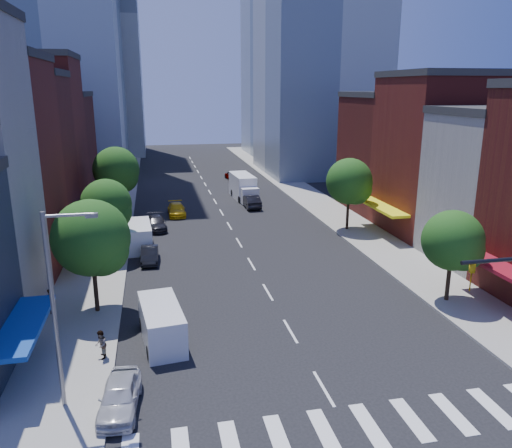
% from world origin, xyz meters
% --- Properties ---
extents(ground, '(220.00, 220.00, 0.00)m').
position_xyz_m(ground, '(0.00, 0.00, 0.00)').
color(ground, black).
rests_on(ground, ground).
extents(sidewalk_left, '(5.00, 120.00, 0.15)m').
position_xyz_m(sidewalk_left, '(-12.50, 40.00, 0.07)').
color(sidewalk_left, gray).
rests_on(sidewalk_left, ground).
extents(sidewalk_right, '(5.00, 120.00, 0.15)m').
position_xyz_m(sidewalk_right, '(12.50, 40.00, 0.07)').
color(sidewalk_right, gray).
rests_on(sidewalk_right, ground).
extents(crosswalk, '(19.00, 3.00, 0.01)m').
position_xyz_m(crosswalk, '(0.00, -3.00, 0.01)').
color(crosswalk, silver).
rests_on(crosswalk, ground).
extents(bldg_left_3, '(12.00, 8.00, 15.00)m').
position_xyz_m(bldg_left_3, '(-21.00, 29.00, 7.50)').
color(bldg_left_3, '#511514').
rests_on(bldg_left_3, ground).
extents(bldg_left_4, '(12.00, 9.00, 17.00)m').
position_xyz_m(bldg_left_4, '(-21.00, 37.50, 8.50)').
color(bldg_left_4, maroon).
rests_on(bldg_left_4, ground).
extents(bldg_left_5, '(12.00, 10.00, 13.00)m').
position_xyz_m(bldg_left_5, '(-21.00, 47.00, 6.50)').
color(bldg_left_5, '#511514').
rests_on(bldg_left_5, ground).
extents(bldg_right_1, '(12.00, 8.00, 12.00)m').
position_xyz_m(bldg_right_1, '(21.00, 15.00, 6.00)').
color(bldg_right_1, beige).
rests_on(bldg_right_1, ground).
extents(bldg_right_2, '(12.00, 10.00, 15.00)m').
position_xyz_m(bldg_right_2, '(21.00, 24.00, 7.50)').
color(bldg_right_2, maroon).
rests_on(bldg_right_2, ground).
extents(bldg_right_3, '(12.00, 10.00, 13.00)m').
position_xyz_m(bldg_right_3, '(21.00, 34.00, 6.50)').
color(bldg_right_3, '#511514').
rests_on(bldg_right_3, ground).
extents(tower_far_w, '(18.00, 18.00, 56.00)m').
position_xyz_m(tower_far_w, '(-18.00, 95.00, 28.00)').
color(tower_far_w, '#9EA5AD').
rests_on(tower_far_w, ground).
extents(streetlight, '(2.25, 0.25, 9.00)m').
position_xyz_m(streetlight, '(-11.81, 1.00, 5.28)').
color(streetlight, slate).
rests_on(streetlight, sidewalk_left).
extents(tree_left_near, '(4.80, 4.80, 7.30)m').
position_xyz_m(tree_left_near, '(-11.35, 10.92, 4.87)').
color(tree_left_near, black).
rests_on(tree_left_near, sidewalk_left).
extents(tree_left_mid, '(4.20, 4.20, 6.65)m').
position_xyz_m(tree_left_mid, '(-11.35, 21.92, 4.53)').
color(tree_left_mid, black).
rests_on(tree_left_mid, sidewalk_left).
extents(tree_left_far, '(5.00, 5.00, 7.75)m').
position_xyz_m(tree_left_far, '(-11.35, 35.92, 5.20)').
color(tree_left_far, black).
rests_on(tree_left_far, sidewalk_left).
extents(tree_right_near, '(4.00, 4.00, 6.20)m').
position_xyz_m(tree_right_near, '(11.65, 7.92, 4.19)').
color(tree_right_near, black).
rests_on(tree_right_near, sidewalk_right).
extents(tree_right_far, '(4.60, 4.60, 7.20)m').
position_xyz_m(tree_right_far, '(11.65, 25.92, 4.86)').
color(tree_right_far, black).
rests_on(tree_right_far, sidewalk_right).
extents(parked_car_front, '(2.03, 4.28, 1.41)m').
position_xyz_m(parked_car_front, '(-9.50, 0.30, 0.71)').
color(parked_car_front, '#B6B6BB').
rests_on(parked_car_front, ground).
extents(parked_car_second, '(1.45, 3.92, 1.28)m').
position_xyz_m(parked_car_second, '(-8.18, 20.23, 0.64)').
color(parked_car_second, black).
rests_on(parked_car_second, ground).
extents(parked_car_third, '(2.34, 5.01, 1.39)m').
position_xyz_m(parked_car_third, '(-9.50, 25.01, 0.69)').
color(parked_car_third, '#999999').
rests_on(parked_car_third, ground).
extents(parked_car_rear, '(2.21, 4.75, 1.34)m').
position_xyz_m(parked_car_rear, '(-7.50, 30.17, 0.67)').
color(parked_car_rear, black).
rests_on(parked_car_rear, ground).
extents(cargo_van_near, '(2.67, 5.38, 2.20)m').
position_xyz_m(cargo_van_near, '(-7.48, 6.20, 1.09)').
color(cargo_van_near, silver).
rests_on(cargo_van_near, ground).
extents(cargo_van_far, '(2.47, 5.51, 2.30)m').
position_xyz_m(cargo_van_far, '(-9.11, 24.12, 1.14)').
color(cargo_van_far, white).
rests_on(cargo_van_far, ground).
extents(taxi, '(1.96, 4.68, 1.35)m').
position_xyz_m(taxi, '(-5.17, 35.67, 0.67)').
color(taxi, yellow).
rests_on(taxi, ground).
extents(traffic_car_oncoming, '(1.74, 4.80, 1.57)m').
position_xyz_m(traffic_car_oncoming, '(3.87, 37.86, 0.79)').
color(traffic_car_oncoming, black).
rests_on(traffic_car_oncoming, ground).
extents(traffic_car_far, '(2.10, 4.29, 1.41)m').
position_xyz_m(traffic_car_far, '(4.64, 57.33, 0.70)').
color(traffic_car_far, '#999999').
rests_on(traffic_car_far, ground).
extents(box_truck, '(2.74, 7.83, 3.11)m').
position_xyz_m(box_truck, '(3.87, 42.95, 1.47)').
color(box_truck, white).
rests_on(box_truck, ground).
extents(pedestrian_near, '(0.49, 0.65, 1.61)m').
position_xyz_m(pedestrian_near, '(-14.27, 11.24, 0.96)').
color(pedestrian_near, '#999999').
rests_on(pedestrian_near, sidewalk_left).
extents(pedestrian_far, '(0.61, 0.78, 1.56)m').
position_xyz_m(pedestrian_far, '(-10.69, 4.83, 0.93)').
color(pedestrian_far, '#999999').
rests_on(pedestrian_far, sidewalk_left).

